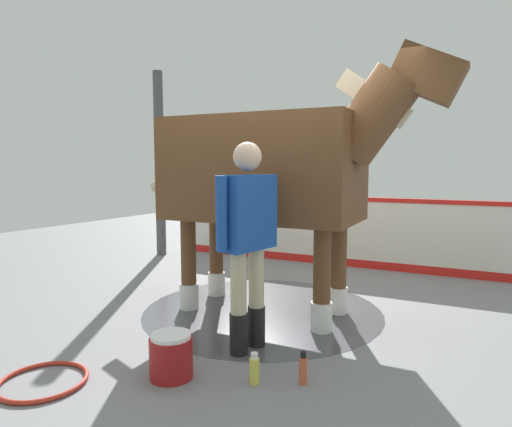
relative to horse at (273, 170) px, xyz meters
The scene contains 10 objects.
ground_plane 1.50m from the horse, ahead, with size 16.00×16.00×0.02m, color gray.
wet_patch 1.48m from the horse, behind, with size 2.49×2.49×0.00m, color #4C4C54.
barrier_wall 2.64m from the horse, 98.01° to the left, with size 4.95×0.55×1.05m.
roof_post_far 3.49m from the horse, 152.12° to the left, with size 0.16×0.16×3.06m, color #4C4C51.
horse is the anchor object (origin of this frame).
handler 1.09m from the horse, 72.69° to the right, with size 0.29×0.68×1.71m.
wash_bucket 2.09m from the horse, 87.27° to the right, with size 0.31×0.31×0.33m.
bottle_shampoo 2.06m from the horse, 65.34° to the right, with size 0.07×0.07×0.22m.
bottle_spray 2.06m from the horse, 52.54° to the right, with size 0.06×0.06×0.23m.
hose_coil 2.69m from the horse, 106.19° to the right, with size 0.61×0.61×0.03m, color #B72D1E.
Camera 1 is at (2.02, -3.97, 1.54)m, focal length 31.33 mm.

